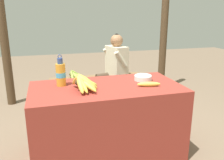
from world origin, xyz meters
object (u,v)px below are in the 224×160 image
at_px(seated_vendor, 114,65).
at_px(support_post_far, 164,27).
at_px(serving_bowl, 143,77).
at_px(loose_banana_front, 149,84).
at_px(support_post_near, 3,30).
at_px(water_bottle, 61,74).
at_px(banana_bunch_green, 74,74).
at_px(banana_bunch_ripe, 83,82).
at_px(wooden_bench, 98,82).

relative_size(seated_vendor, support_post_far, 0.48).
xyz_separation_m(serving_bowl, loose_banana_front, (-0.03, -0.21, -0.01)).
bearing_deg(serving_bowl, support_post_near, 133.27).
xyz_separation_m(serving_bowl, support_post_near, (-1.49, 1.58, 0.39)).
distance_m(serving_bowl, loose_banana_front, 0.21).
height_order(water_bottle, loose_banana_front, water_bottle).
bearing_deg(banana_bunch_green, serving_bowl, -63.70).
xyz_separation_m(serving_bowl, banana_bunch_green, (-0.57, 1.14, -0.22)).
height_order(water_bottle, seated_vendor, seated_vendor).
xyz_separation_m(banana_bunch_green, support_post_far, (1.60, 0.44, 0.61)).
xyz_separation_m(water_bottle, loose_banana_front, (0.78, -0.25, -0.09)).
height_order(loose_banana_front, seated_vendor, seated_vendor).
distance_m(banana_bunch_ripe, support_post_far, 2.44).
relative_size(serving_bowl, banana_bunch_green, 0.53).
bearing_deg(seated_vendor, wooden_bench, -26.35).
height_order(banana_bunch_ripe, banana_bunch_green, banana_bunch_ripe).
relative_size(loose_banana_front, support_post_far, 0.10).
bearing_deg(loose_banana_front, water_bottle, 162.26).
relative_size(banana_bunch_ripe, loose_banana_front, 1.52).
relative_size(wooden_bench, seated_vendor, 1.28).
bearing_deg(banana_bunch_ripe, seated_vendor, 63.21).
distance_m(wooden_bench, support_post_far, 1.54).
height_order(serving_bowl, water_bottle, water_bottle).
relative_size(banana_bunch_ripe, water_bottle, 1.14).
bearing_deg(support_post_far, banana_bunch_ripe, -133.70).
height_order(serving_bowl, support_post_far, support_post_far).
distance_m(seated_vendor, support_post_near, 1.65).
relative_size(support_post_near, support_post_far, 1.00).
xyz_separation_m(water_bottle, banana_bunch_green, (0.24, 1.11, -0.30)).
bearing_deg(banana_bunch_ripe, wooden_bench, 72.82).
height_order(water_bottle, support_post_far, support_post_far).
xyz_separation_m(serving_bowl, support_post_far, (1.04, 1.58, 0.39)).
bearing_deg(banana_bunch_green, support_post_near, 154.59).
height_order(banana_bunch_green, support_post_far, support_post_far).
bearing_deg(support_post_near, wooden_bench, -19.09).
height_order(banana_bunch_ripe, water_bottle, water_bottle).
xyz_separation_m(banana_bunch_green, support_post_near, (-0.93, 0.44, 0.61)).
bearing_deg(support_post_near, banana_bunch_ripe, -63.79).
distance_m(loose_banana_front, banana_bunch_green, 1.47).
bearing_deg(serving_bowl, banana_bunch_ripe, -165.47).
distance_m(wooden_bench, seated_vendor, 0.35).
bearing_deg(seated_vendor, support_post_near, -33.25).
bearing_deg(water_bottle, support_post_near, 113.81).
relative_size(water_bottle, wooden_bench, 0.22).
bearing_deg(seated_vendor, water_bottle, 37.10).
relative_size(loose_banana_front, banana_bunch_green, 0.67).
height_order(water_bottle, support_post_near, support_post_near).
xyz_separation_m(loose_banana_front, banana_bunch_green, (-0.53, 1.36, -0.21)).
distance_m(loose_banana_front, seated_vendor, 1.32).
height_order(wooden_bench, support_post_far, support_post_far).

